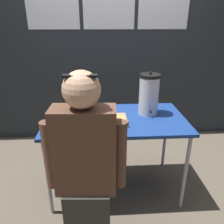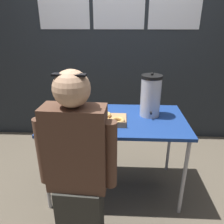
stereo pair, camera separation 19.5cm
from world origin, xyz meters
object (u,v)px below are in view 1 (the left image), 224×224
Objects in this scene: donut_box at (103,119)px; person_seated at (86,170)px; cell_phone at (62,121)px; coffee_urn at (149,94)px.

donut_box is 0.54m from person_seated.
coffee_urn is at bearing -24.51° from cell_phone.
donut_box reaches higher than cell_phone.
cell_phone is at bearing -171.13° from coffee_urn.
cell_phone is 0.59m from person_seated.
person_seated reaches higher than cell_phone.
coffee_urn reaches higher than donut_box.
person_seated is (-0.13, -0.50, -0.15)m from donut_box.
person_seated reaches higher than coffee_urn.
donut_box is at bearing -38.29° from cell_phone.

